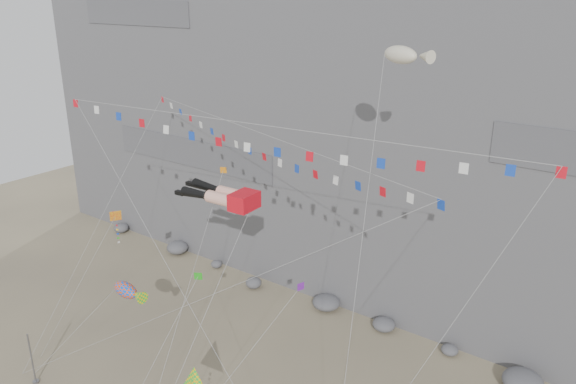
# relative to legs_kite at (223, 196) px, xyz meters

# --- Properties ---
(cliff) EXTENTS (80.00, 28.00, 50.00)m
(cliff) POSITION_rel_legs_kite_xyz_m (0.52, 27.87, 10.00)
(cliff) COLOR slate
(cliff) RESTS_ON ground
(talus_boulders) EXTENTS (60.00, 3.00, 1.20)m
(talus_boulders) POSITION_rel_legs_kite_xyz_m (0.52, 12.87, -14.40)
(talus_boulders) COLOR #5D5E62
(talus_boulders) RESTS_ON ground
(anchor_pole_left) EXTENTS (0.12, 0.12, 4.32)m
(anchor_pole_left) POSITION_rel_legs_kite_xyz_m (-11.72, -9.17, -12.83)
(anchor_pole_left) COLOR slate
(anchor_pole_left) RESTS_ON ground
(legs_kite) EXTENTS (7.06, 14.21, 19.95)m
(legs_kite) POSITION_rel_legs_kite_xyz_m (0.00, 0.00, 0.00)
(legs_kite) COLOR red
(legs_kite) RESTS_ON ground
(flag_banner_upper) EXTENTS (32.41, 19.26, 26.38)m
(flag_banner_upper) POSITION_rel_legs_kite_xyz_m (-0.53, 4.28, 3.59)
(flag_banner_upper) COLOR red
(flag_banner_upper) RESTS_ON ground
(flag_banner_lower) EXTENTS (31.55, 6.90, 23.30)m
(flag_banner_lower) POSITION_rel_legs_kite_xyz_m (4.80, -1.69, 5.89)
(flag_banner_lower) COLOR red
(flag_banner_lower) RESTS_ON ground
(harlequin_kite) EXTENTS (5.68, 6.30, 13.80)m
(harlequin_kite) POSITION_rel_legs_kite_xyz_m (-9.57, -1.97, -3.16)
(harlequin_kite) COLOR red
(harlequin_kite) RESTS_ON ground
(fish_windsock) EXTENTS (7.88, 5.83, 10.57)m
(fish_windsock) POSITION_rel_legs_kite_xyz_m (-6.75, -3.82, -7.78)
(fish_windsock) COLOR #EF480C
(fish_windsock) RESTS_ON ground
(blimp_windsock) EXTENTS (4.50, 12.12, 26.89)m
(blimp_windsock) POSITION_rel_legs_kite_xyz_m (9.87, 5.39, 9.52)
(blimp_windsock) COLOR beige
(blimp_windsock) RESTS_ON ground
(small_kite_a) EXTENTS (4.52, 14.01, 20.72)m
(small_kite_a) POSITION_rel_legs_kite_xyz_m (-3.09, 3.20, 0.00)
(small_kite_a) COLOR orange
(small_kite_a) RESTS_ON ground
(small_kite_b) EXTENTS (4.78, 10.58, 14.83)m
(small_kite_b) POSITION_rel_legs_kite_xyz_m (6.46, -0.23, -4.95)
(small_kite_b) COLOR #701CA3
(small_kite_b) RESTS_ON ground
(small_kite_c) EXTENTS (1.41, 9.42, 13.29)m
(small_kite_c) POSITION_rel_legs_kite_xyz_m (-0.05, -2.86, -5.08)
(small_kite_c) COLOR green
(small_kite_c) RESTS_ON ground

